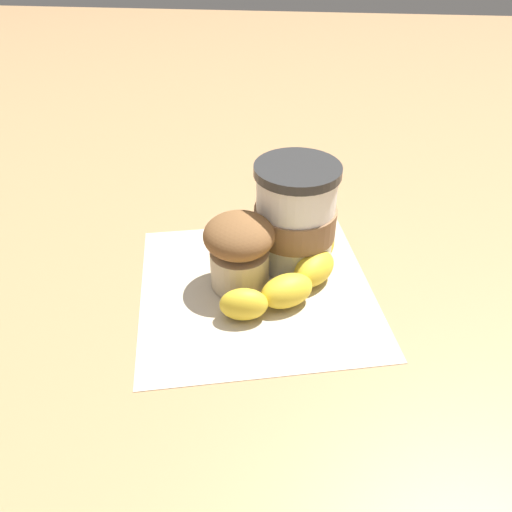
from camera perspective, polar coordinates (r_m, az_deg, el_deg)
ground_plane at (r=0.54m, az=0.00°, el=-3.74°), size 3.00×3.00×0.00m
paper_napkin at (r=0.54m, az=0.00°, el=-3.68°), size 0.30×0.30×0.00m
coffee_cup at (r=0.55m, az=4.51°, el=4.58°), size 0.09×0.09×0.12m
muffin at (r=0.52m, az=-1.91°, el=0.80°), size 0.07×0.07×0.08m
banana at (r=0.53m, az=4.45°, el=-2.32°), size 0.16×0.12×0.03m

